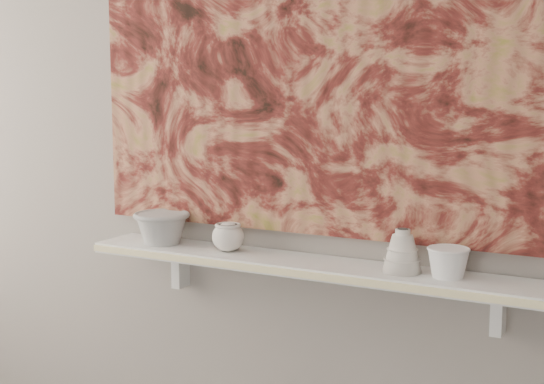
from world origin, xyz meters
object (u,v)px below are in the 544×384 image
Objects in this scene: shelf at (313,267)px; bell_vessel at (402,250)px; painting at (327,38)px; bowl_grey at (162,227)px; cup_cream at (228,237)px; bowl_white at (448,262)px.

bell_vessel is (0.25, 0.00, 0.07)m from shelf.
painting reaches higher than bowl_grey.
cup_cream is at bearing 180.00° from bell_vessel.
bell_vessel is 0.12m from bowl_white.
bell_vessel reaches higher than cup_cream.
shelf is 0.63m from painting.
cup_cream is (-0.27, -0.08, -0.57)m from painting.
shelf is at bearing 180.00° from bell_vessel.
shelf is 0.52m from bowl_grey.
cup_cream is 0.53m from bell_vessel.
bowl_white is at bearing -12.16° from painting.
bowl_grey is 0.89m from bowl_white.
bowl_white is (0.37, 0.00, 0.05)m from shelf.
painting is 16.03× the size of cup_cream.
bowl_grey is 1.51× the size of bell_vessel.
bell_vessel is (0.25, -0.08, -0.55)m from painting.
bowl_white is at bearing 0.00° from bell_vessel.
bell_vessel is at bearing 0.00° from cup_cream.
cup_cream is (-0.27, 0.00, 0.06)m from shelf.
bowl_white is (0.37, -0.08, -0.57)m from painting.
cup_cream reaches higher than shelf.
cup_cream is at bearing -163.68° from painting.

